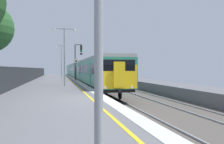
% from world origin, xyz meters
% --- Properties ---
extents(ground, '(17.40, 110.00, 1.21)m').
position_xyz_m(ground, '(2.64, 0.00, -0.61)').
color(ground, slate).
extents(commuter_train_at_platform, '(2.83, 61.14, 3.81)m').
position_xyz_m(commuter_train_at_platform, '(2.10, 34.07, 1.27)').
color(commuter_train_at_platform, '#2D846B').
rests_on(commuter_train_at_platform, ground).
extents(signal_gantry, '(1.10, 0.24, 5.06)m').
position_xyz_m(signal_gantry, '(0.62, 21.45, 3.16)').
color(signal_gantry, '#47474C').
rests_on(signal_gantry, ground).
extents(speed_limit_sign, '(0.59, 0.08, 2.89)m').
position_xyz_m(speed_limit_sign, '(0.25, 18.43, 1.83)').
color(speed_limit_sign, '#59595B').
rests_on(speed_limit_sign, ground).
extents(platform_lamp_mid, '(2.00, 0.20, 5.36)m').
position_xyz_m(platform_lamp_mid, '(-1.44, 10.05, 3.18)').
color(platform_lamp_mid, '#93999E').
rests_on(platform_lamp_mid, ground).
extents(platform_lamp_far, '(2.00, 0.20, 5.59)m').
position_xyz_m(platform_lamp_far, '(-1.44, 28.61, 3.30)').
color(platform_lamp_far, '#93999E').
rests_on(platform_lamp_far, ground).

